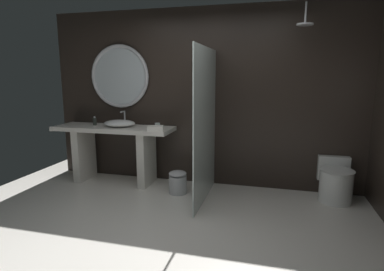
{
  "coord_description": "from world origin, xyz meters",
  "views": [
    {
      "loc": [
        1.05,
        -2.71,
        1.63
      ],
      "look_at": [
        0.14,
        0.72,
        0.95
      ],
      "focal_mm": 29.43,
      "sensor_mm": 36.0,
      "label": 1
    }
  ],
  "objects_px": {
    "vessel_sink": "(119,123)",
    "soap_dispenser": "(95,121)",
    "rain_shower_head": "(305,23)",
    "round_wall_mirror": "(120,76)",
    "waste_bin": "(178,182)",
    "tumbler_cup": "(157,126)",
    "toilet": "(335,181)",
    "folded_hand_towel": "(156,128)"
  },
  "relations": [
    {
      "from": "tumbler_cup",
      "to": "toilet",
      "type": "distance_m",
      "value": 2.55
    },
    {
      "from": "tumbler_cup",
      "to": "round_wall_mirror",
      "type": "relative_size",
      "value": 0.09
    },
    {
      "from": "round_wall_mirror",
      "to": "toilet",
      "type": "xyz_separation_m",
      "value": [
        3.18,
        -0.2,
        -1.36
      ]
    },
    {
      "from": "round_wall_mirror",
      "to": "rain_shower_head",
      "type": "xyz_separation_m",
      "value": [
        2.67,
        -0.32,
        0.64
      ]
    },
    {
      "from": "round_wall_mirror",
      "to": "folded_hand_towel",
      "type": "relative_size",
      "value": 4.53
    },
    {
      "from": "tumbler_cup",
      "to": "toilet",
      "type": "xyz_separation_m",
      "value": [
        2.47,
        0.07,
        -0.65
      ]
    },
    {
      "from": "tumbler_cup",
      "to": "round_wall_mirror",
      "type": "bearing_deg",
      "value": 159.55
    },
    {
      "from": "rain_shower_head",
      "to": "round_wall_mirror",
      "type": "bearing_deg",
      "value": 173.24
    },
    {
      "from": "toilet",
      "to": "folded_hand_towel",
      "type": "distance_m",
      "value": 2.52
    },
    {
      "from": "rain_shower_head",
      "to": "soap_dispenser",
      "type": "bearing_deg",
      "value": 178.26
    },
    {
      "from": "rain_shower_head",
      "to": "toilet",
      "type": "height_order",
      "value": "rain_shower_head"
    },
    {
      "from": "vessel_sink",
      "to": "rain_shower_head",
      "type": "relative_size",
      "value": 1.78
    },
    {
      "from": "vessel_sink",
      "to": "tumbler_cup",
      "type": "distance_m",
      "value": 0.62
    },
    {
      "from": "soap_dispenser",
      "to": "folded_hand_towel",
      "type": "height_order",
      "value": "soap_dispenser"
    },
    {
      "from": "round_wall_mirror",
      "to": "toilet",
      "type": "distance_m",
      "value": 3.46
    },
    {
      "from": "tumbler_cup",
      "to": "soap_dispenser",
      "type": "distance_m",
      "value": 1.06
    },
    {
      "from": "vessel_sink",
      "to": "soap_dispenser",
      "type": "relative_size",
      "value": 3.46
    },
    {
      "from": "soap_dispenser",
      "to": "vessel_sink",
      "type": "bearing_deg",
      "value": -2.91
    },
    {
      "from": "vessel_sink",
      "to": "round_wall_mirror",
      "type": "xyz_separation_m",
      "value": [
        -0.09,
        0.25,
        0.7
      ]
    },
    {
      "from": "soap_dispenser",
      "to": "waste_bin",
      "type": "height_order",
      "value": "soap_dispenser"
    },
    {
      "from": "tumbler_cup",
      "to": "rain_shower_head",
      "type": "relative_size",
      "value": 0.31
    },
    {
      "from": "soap_dispenser",
      "to": "rain_shower_head",
      "type": "bearing_deg",
      "value": -1.74
    },
    {
      "from": "vessel_sink",
      "to": "tumbler_cup",
      "type": "relative_size",
      "value": 5.73
    },
    {
      "from": "tumbler_cup",
      "to": "waste_bin",
      "type": "bearing_deg",
      "value": -31.96
    },
    {
      "from": "vessel_sink",
      "to": "soap_dispenser",
      "type": "distance_m",
      "value": 0.44
    },
    {
      "from": "vessel_sink",
      "to": "round_wall_mirror",
      "type": "height_order",
      "value": "round_wall_mirror"
    },
    {
      "from": "vessel_sink",
      "to": "waste_bin",
      "type": "height_order",
      "value": "vessel_sink"
    },
    {
      "from": "soap_dispenser",
      "to": "round_wall_mirror",
      "type": "bearing_deg",
      "value": 33.4
    },
    {
      "from": "tumbler_cup",
      "to": "waste_bin",
      "type": "xyz_separation_m",
      "value": [
        0.38,
        -0.24,
        -0.75
      ]
    },
    {
      "from": "vessel_sink",
      "to": "tumbler_cup",
      "type": "xyz_separation_m",
      "value": [
        0.62,
        -0.02,
        -0.01
      ]
    },
    {
      "from": "soap_dispenser",
      "to": "folded_hand_towel",
      "type": "bearing_deg",
      "value": -11.56
    },
    {
      "from": "tumbler_cup",
      "to": "round_wall_mirror",
      "type": "height_order",
      "value": "round_wall_mirror"
    },
    {
      "from": "toilet",
      "to": "folded_hand_towel",
      "type": "relative_size",
      "value": 2.89
    },
    {
      "from": "rain_shower_head",
      "to": "waste_bin",
      "type": "xyz_separation_m",
      "value": [
        -1.57,
        -0.19,
        -2.1
      ]
    },
    {
      "from": "vessel_sink",
      "to": "tumbler_cup",
      "type": "height_order",
      "value": "vessel_sink"
    },
    {
      "from": "tumbler_cup",
      "to": "soap_dispenser",
      "type": "bearing_deg",
      "value": 177.74
    },
    {
      "from": "soap_dispenser",
      "to": "rain_shower_head",
      "type": "height_order",
      "value": "rain_shower_head"
    },
    {
      "from": "vessel_sink",
      "to": "toilet",
      "type": "height_order",
      "value": "vessel_sink"
    },
    {
      "from": "tumbler_cup",
      "to": "waste_bin",
      "type": "distance_m",
      "value": 0.87
    },
    {
      "from": "round_wall_mirror",
      "to": "tumbler_cup",
      "type": "bearing_deg",
      "value": -20.45
    },
    {
      "from": "tumbler_cup",
      "to": "folded_hand_towel",
      "type": "height_order",
      "value": "tumbler_cup"
    },
    {
      "from": "soap_dispenser",
      "to": "waste_bin",
      "type": "relative_size",
      "value": 0.43
    }
  ]
}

